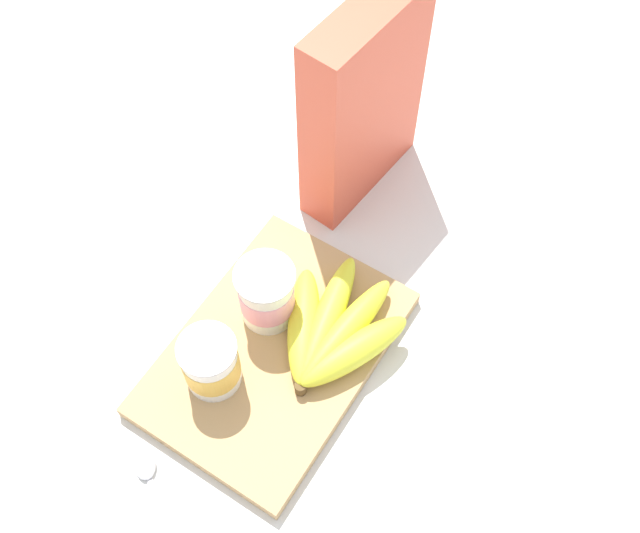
% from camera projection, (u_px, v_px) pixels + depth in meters
% --- Properties ---
extents(ground_plane, '(2.40, 2.40, 0.00)m').
position_uv_depth(ground_plane, '(275.00, 356.00, 0.95)').
color(ground_plane, silver).
extents(cutting_board, '(0.32, 0.22, 0.02)m').
position_uv_depth(cutting_board, '(275.00, 353.00, 0.94)').
color(cutting_board, tan).
rests_on(cutting_board, ground_plane).
extents(cereal_box, '(0.19, 0.08, 0.30)m').
position_uv_depth(cereal_box, '(363.00, 103.00, 0.96)').
color(cereal_box, '#D85138').
rests_on(cereal_box, ground_plane).
extents(yogurt_cup_front, '(0.07, 0.07, 0.08)m').
position_uv_depth(yogurt_cup_front, '(211.00, 363.00, 0.88)').
color(yogurt_cup_front, white).
rests_on(yogurt_cup_front, cutting_board).
extents(yogurt_cup_back, '(0.07, 0.07, 0.09)m').
position_uv_depth(yogurt_cup_back, '(267.00, 294.00, 0.92)').
color(yogurt_cup_back, white).
rests_on(yogurt_cup_back, cutting_board).
extents(banana_bunch, '(0.19, 0.17, 0.04)m').
position_uv_depth(banana_bunch, '(333.00, 332.00, 0.92)').
color(banana_bunch, yellow).
rests_on(banana_bunch, cutting_board).
extents(spoon, '(0.10, 0.11, 0.01)m').
position_uv_depth(spoon, '(148.00, 488.00, 0.86)').
color(spoon, silver).
rests_on(spoon, ground_plane).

